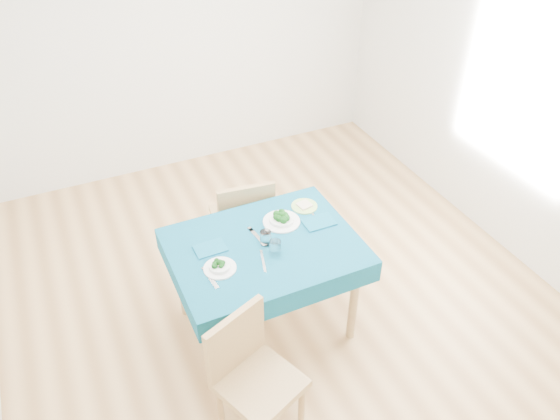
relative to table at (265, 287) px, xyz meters
name	(u,v)px	position (x,y,z in m)	size (l,w,h in m)	color
room_shell	(280,146)	(0.20, 0.19, 0.97)	(4.02, 4.52, 2.73)	#A87A46
table	(265,287)	(0.00, 0.00, 0.00)	(1.21, 0.92, 0.76)	navy
chair_near	(260,374)	(-0.36, -0.74, 0.14)	(0.42, 0.46, 1.05)	#9E7B4A
chair_far	(241,206)	(0.11, 0.73, 0.16)	(0.43, 0.47, 1.08)	#9E7B4A
bowl_near	(220,265)	(-0.34, -0.09, 0.41)	(0.20, 0.20, 0.06)	white
bowl_far	(282,218)	(0.20, 0.17, 0.42)	(0.26, 0.26, 0.08)	white
fork_near	(211,279)	(-0.42, -0.15, 0.38)	(0.03, 0.19, 0.00)	silver
knife_near	(263,261)	(-0.07, -0.14, 0.38)	(0.02, 0.21, 0.00)	silver
fork_far	(257,237)	(-0.01, 0.09, 0.38)	(0.03, 0.20, 0.00)	silver
knife_far	(316,219)	(0.43, 0.10, 0.38)	(0.01, 0.18, 0.00)	silver
napkin_near	(210,248)	(-0.33, 0.11, 0.39)	(0.20, 0.14, 0.01)	#0D5471
napkin_far	(319,222)	(0.43, 0.06, 0.39)	(0.21, 0.15, 0.01)	#0D5471
tumbler_center	(266,238)	(0.01, 0.01, 0.43)	(0.07, 0.07, 0.09)	white
tumbler_side	(275,247)	(0.03, -0.10, 0.43)	(0.08, 0.08, 0.10)	white
side_plate	(304,206)	(0.42, 0.26, 0.38)	(0.19, 0.19, 0.01)	#A3D367
bread_slice	(304,205)	(0.42, 0.26, 0.40)	(0.09, 0.09, 0.01)	beige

